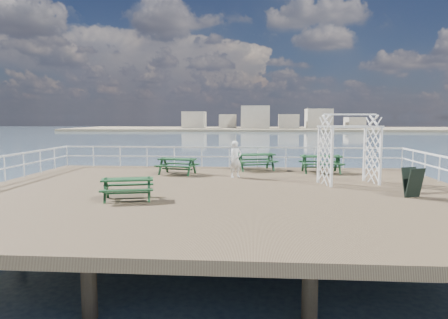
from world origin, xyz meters
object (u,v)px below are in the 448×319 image
picnic_table_d (128,184)px  trellis_arbor (349,153)px  picnic_table_c (321,160)px  picnic_table_a (177,163)px  person (236,159)px  picnic_table_b (255,158)px

picnic_table_d → trellis_arbor: 8.59m
picnic_table_c → picnic_table_d: (-7.20, -6.88, -0.09)m
picnic_table_a → person: 2.85m
picnic_table_c → trellis_arbor: bearing=-83.0°
picnic_table_d → picnic_table_b: bearing=47.9°
picnic_table_b → picnic_table_c: 3.19m
person → picnic_table_a: bearing=130.8°
picnic_table_b → picnic_table_c: size_ratio=1.15×
picnic_table_d → person: (3.21, 5.06, 0.30)m
picnic_table_d → person: person is taller
picnic_table_a → picnic_table_d: size_ratio=1.05×
picnic_table_a → trellis_arbor: trellis_arbor is taller
picnic_table_c → person: size_ratio=1.22×
picnic_table_d → person: size_ratio=1.17×
picnic_table_c → picnic_table_a: bearing=-173.6°
picnic_table_b → person: size_ratio=1.41×
picnic_table_c → picnic_table_d: bearing=-138.7°
picnic_table_b → picnic_table_d: picnic_table_b is taller
trellis_arbor → picnic_table_d: bearing=-170.9°
person → trellis_arbor: bearing=-50.4°
picnic_table_a → picnic_table_d: 5.86m
picnic_table_b → trellis_arbor: size_ratio=0.82×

